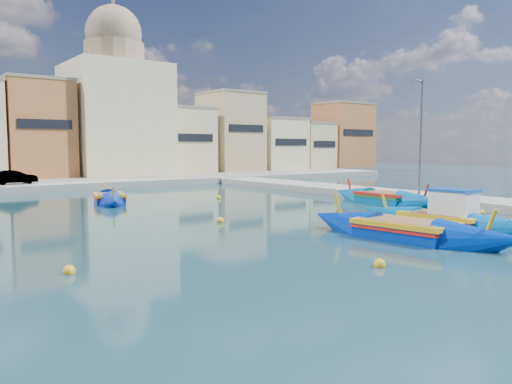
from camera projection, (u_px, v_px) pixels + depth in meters
name	position (u px, v px, depth m)	size (l,w,h in m)	color
ground	(267.00, 249.00, 17.91)	(160.00, 160.00, 0.00)	#14323C
north_quay	(41.00, 185.00, 43.42)	(80.00, 8.00, 0.60)	gray
north_townhouses	(88.00, 134.00, 52.85)	(83.20, 7.87, 10.19)	beige
church_block	(116.00, 104.00, 55.03)	(10.00, 10.00, 19.10)	beige
quay_street_lamp	(420.00, 136.00, 32.69)	(1.18, 0.16, 8.00)	#595B60
luzzu_turquoise_cabin	(443.00, 221.00, 22.36)	(2.47, 8.84, 2.80)	#005BA3
luzzu_cyan_mid	(384.00, 199.00, 32.26)	(2.17, 8.69, 2.56)	#0061A5
luzzu_green	(109.00, 199.00, 32.45)	(3.47, 7.13, 2.18)	#00209F
luzzu_blue_south	(405.00, 232.00, 19.80)	(3.23, 9.43, 2.67)	#002AA4
mooring_buoys	(229.00, 224.00, 23.27)	(23.27, 20.31, 0.36)	yellow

